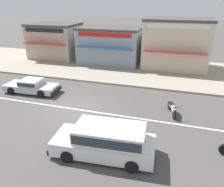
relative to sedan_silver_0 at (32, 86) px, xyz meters
name	(u,v)px	position (x,y,z in m)	size (l,w,h in m)	color
ground_plane	(75,109)	(4.56, -1.72, -0.53)	(160.00, 160.00, 0.00)	#4C4947
lane_centre_stripe	(75,109)	(4.56, -1.72, -0.53)	(50.40, 0.14, 0.01)	silver
kerb_strip	(116,67)	(4.56, 8.40, -0.46)	(68.00, 10.00, 0.15)	#9E9384
sedan_silver_0	(32,86)	(0.00, 0.00, 0.00)	(4.40, 1.97, 1.06)	#B7BABF
minivan_white_1	(106,140)	(8.13, -5.58, 0.31)	(5.02, 2.28, 1.56)	white
motorcycle_0	(172,108)	(10.92, -0.49, -0.11)	(0.77, 1.83, 0.80)	black
shopfront_corner_warung	(176,43)	(10.56, 10.33, 2.13)	(6.66, 5.28, 5.01)	beige
shopfront_mid_block	(55,41)	(-3.84, 10.49, 1.67)	(5.83, 5.21, 4.10)	#B2A893
shopfront_far_kios	(111,45)	(3.36, 10.41, 1.59)	(6.95, 5.41, 3.92)	#999EA8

